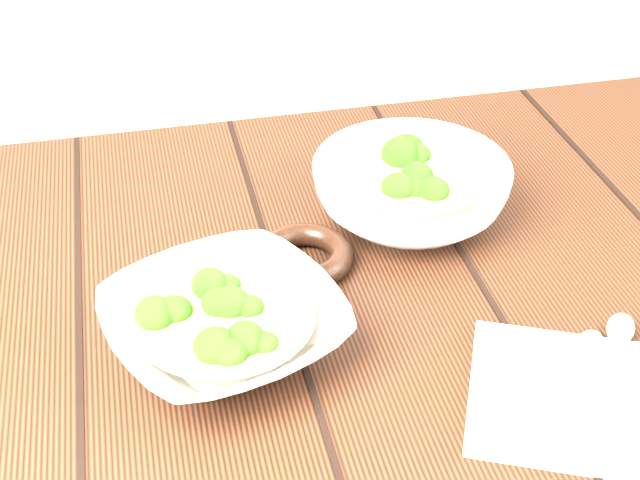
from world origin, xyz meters
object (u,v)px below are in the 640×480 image
soup_bowl_back (411,189)px  trivet (305,256)px  soup_bowl_front (225,324)px  table (308,392)px  napkin (584,400)px

soup_bowl_back → trivet: soup_bowl_back is taller
soup_bowl_front → table: bearing=26.1°
soup_bowl_front → napkin: 0.32m
table → soup_bowl_back: 0.25m
table → trivet: size_ratio=11.82×
table → napkin: (0.21, -0.18, 0.13)m
trivet → napkin: size_ratio=0.52×
soup_bowl_back → napkin: size_ratio=1.46×
soup_bowl_back → napkin: bearing=-79.1°
soup_bowl_back → trivet: bearing=-154.9°
soup_bowl_front → napkin: soup_bowl_front is taller
table → soup_bowl_back: size_ratio=4.19×
trivet → napkin: trivet is taller
table → napkin: 0.30m
soup_bowl_back → napkin: (0.06, -0.31, -0.03)m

